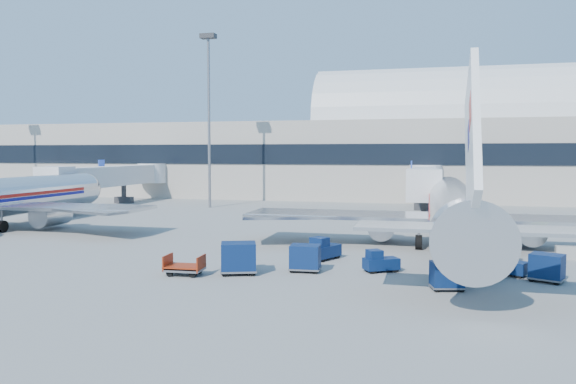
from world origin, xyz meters
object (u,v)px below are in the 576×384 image
(tug_lead, at_px, (380,262))
(jetbridge_near, at_px, (425,180))
(cart_train_a, at_px, (305,257))
(cart_solo_near, at_px, (447,275))
(cart_solo_far, at_px, (547,267))
(jetbridge_mid, at_px, (115,176))
(tug_right, at_px, (506,264))
(tug_left, at_px, (323,249))
(cart_train_c, at_px, (237,258))
(cart_train_b, at_px, (239,257))
(cart_open_red, at_px, (185,268))
(airliner_main, at_px, (455,210))
(mast_west, at_px, (209,95))

(tug_lead, bearing_deg, jetbridge_near, 56.22)
(tug_lead, height_order, cart_train_a, cart_train_a)
(cart_solo_near, height_order, cart_solo_far, cart_solo_far)
(jetbridge_mid, distance_m, tug_lead, 53.61)
(jetbridge_near, bearing_deg, tug_right, -81.90)
(jetbridge_near, distance_m, tug_left, 33.73)
(cart_train_a, relative_size, cart_train_c, 0.87)
(cart_train_b, height_order, cart_open_red, cart_train_b)
(jetbridge_mid, distance_m, tug_right, 58.69)
(tug_lead, bearing_deg, airliner_main, 33.70)
(jetbridge_mid, height_order, mast_west, mast_west)
(tug_lead, xyz_separation_m, cart_open_red, (-11.07, -3.77, -0.20))
(mast_west, xyz_separation_m, tug_lead, (25.25, -35.13, -14.17))
(jetbridge_near, height_order, cart_solo_near, jetbridge_near)
(cart_train_a, height_order, cart_train_c, cart_train_a)
(mast_west, bearing_deg, cart_train_c, -65.67)
(airliner_main, xyz_separation_m, jetbridge_mid, (-44.40, 26.30, 1.00))
(airliner_main, bearing_deg, cart_solo_near, -94.04)
(jetbridge_mid, bearing_deg, tug_right, -36.70)
(mast_west, relative_size, cart_train_a, 11.73)
(tug_left, height_order, cart_solo_near, tug_left)
(tug_right, bearing_deg, jetbridge_mid, 170.93)
(cart_train_a, relative_size, cart_solo_near, 0.99)
(airliner_main, bearing_deg, tug_left, -142.86)
(mast_west, relative_size, cart_solo_near, 11.63)
(jetbridge_mid, height_order, cart_train_b, jetbridge_mid)
(cart_train_c, distance_m, cart_solo_far, 17.76)
(cart_train_c, xyz_separation_m, cart_solo_far, (17.67, 1.79, -0.00))
(airliner_main, distance_m, cart_train_a, 14.23)
(jetbridge_mid, relative_size, cart_solo_near, 14.15)
(jetbridge_mid, xyz_separation_m, cart_open_red, (28.58, -39.70, -3.51))
(tug_lead, bearing_deg, cart_train_a, 163.82)
(mast_west, bearing_deg, cart_train_a, -60.06)
(tug_left, distance_m, cart_train_a, 4.07)
(cart_train_b, distance_m, cart_solo_near, 11.94)
(cart_train_b, xyz_separation_m, cart_train_c, (-0.28, 0.54, -0.17))
(tug_right, distance_m, cart_solo_near, 5.82)
(mast_west, xyz_separation_m, tug_right, (32.58, -34.21, -14.16))
(jetbridge_mid, bearing_deg, tug_left, -42.79)
(jetbridge_mid, relative_size, tug_left, 10.25)
(jetbridge_near, height_order, mast_west, mast_west)
(tug_right, relative_size, cart_solo_near, 1.23)
(airliner_main, relative_size, tug_right, 15.61)
(jetbridge_mid, height_order, tug_left, jetbridge_mid)
(tug_lead, distance_m, cart_open_red, 11.69)
(cart_train_b, xyz_separation_m, cart_solo_far, (17.39, 2.32, -0.17))
(jetbridge_mid, height_order, tug_lead, jetbridge_mid)
(airliner_main, height_order, cart_train_b, airliner_main)
(cart_train_a, bearing_deg, mast_west, 117.00)
(cart_solo_near, distance_m, cart_open_red, 14.88)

